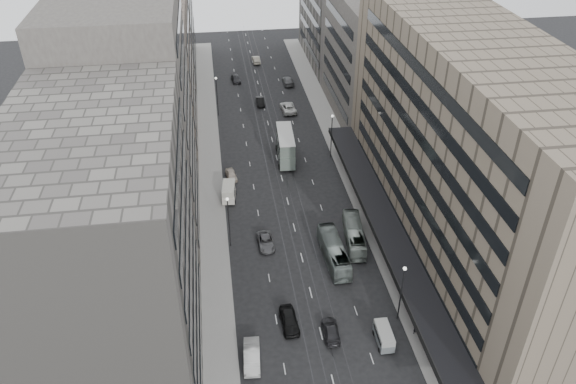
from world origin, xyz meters
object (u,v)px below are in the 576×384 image
double_decker (286,146)px  panel_van (229,192)px  bus_far (354,234)px  bus_near (334,252)px  vw_microbus (384,336)px  pedestrian (415,328)px  sedan_0 (289,320)px  sedan_2 (266,242)px  sedan_1 (252,356)px

double_decker → panel_van: (-10.70, -11.27, -1.34)m
bus_far → panel_van: bearing=-31.3°
bus_near → panel_van: bearing=-53.5°
bus_near → bus_far: 5.05m
double_decker → vw_microbus: (5.42, -43.55, -1.66)m
bus_far → vw_microbus: bearing=93.8°
panel_van → vw_microbus: bearing=-57.3°
bus_near → pedestrian: bus_near is taller
vw_microbus → bus_far: bearing=87.8°
vw_microbus → panel_van: size_ratio=0.88×
double_decker → sedan_0: size_ratio=1.97×
vw_microbus → sedan_2: vw_microbus is taller
sedan_0 → pedestrian: bearing=-15.8°
double_decker → vw_microbus: size_ratio=2.49×
double_decker → sedan_0: double_decker is taller
panel_van → bus_far: bearing=-32.2°
double_decker → panel_van: bearing=-130.3°
panel_van → sedan_1: bearing=-82.6°
pedestrian → sedan_2: bearing=-89.6°
sedan_0 → double_decker: bearing=80.2°
bus_far → double_decker: double_decker is taller
vw_microbus → sedan_1: size_ratio=0.76×
vw_microbus → sedan_1: vw_microbus is taller
panel_van → sedan_2: panel_van is taller
bus_near → panel_van: size_ratio=2.38×
vw_microbus → pedestrian: size_ratio=2.46×
bus_near → vw_microbus: 15.52m
bus_near → double_decker: bearing=-86.3°
sedan_2 → bus_far: bearing=-7.0°
double_decker → sedan_1: (-9.98, -44.07, -1.97)m
sedan_1 → sedan_0: bearing=48.1°
double_decker → panel_van: size_ratio=2.18×
vw_microbus → panel_van: (-16.12, 32.28, 0.32)m
bus_far → pedestrian: (3.01, -17.94, -0.44)m
sedan_2 → sedan_0: bearing=-88.1°
sedan_1 → sedan_2: (3.82, 20.33, -0.18)m
double_decker → pedestrian: size_ratio=6.11×
panel_van → pedestrian: bearing=-51.2°
bus_near → panel_van: (-13.46, 16.99, 0.01)m
panel_van → sedan_1: panel_van is taller
double_decker → panel_van: double_decker is taller
bus_near → double_decker: double_decker is taller
double_decker → pedestrian: bearing=-74.3°
sedan_0 → bus_near: bearing=52.3°
sedan_1 → pedestrian: (19.44, 1.31, 0.10)m
bus_near → sedan_2: bus_near is taller
double_decker → vw_microbus: bearing=-79.7°
bus_far → sedan_2: 12.68m
vw_microbus → sedan_2: 22.95m
double_decker → sedan_2: double_decker is taller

